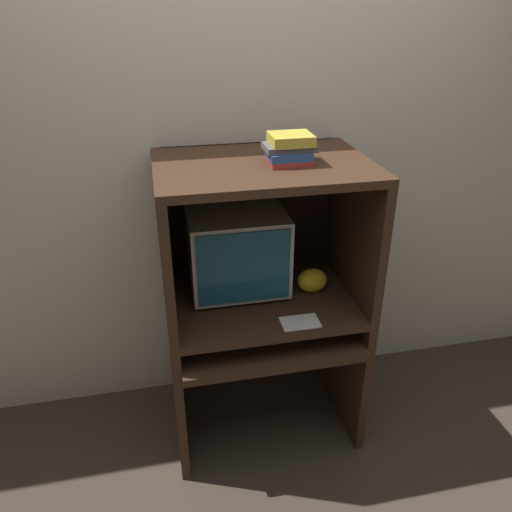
{
  "coord_description": "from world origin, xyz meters",
  "views": [
    {
      "loc": [
        -0.44,
        -1.63,
        2.02
      ],
      "look_at": [
        -0.03,
        0.32,
        0.98
      ],
      "focal_mm": 35.0,
      "sensor_mm": 36.0,
      "label": 1
    }
  ],
  "objects_px": {
    "keyboard": "(251,335)",
    "snack_bag": "(312,280)",
    "crt_monitor": "(237,250)",
    "mouse": "(305,327)",
    "book_stack": "(290,149)"
  },
  "relations": [
    {
      "from": "keyboard",
      "to": "snack_bag",
      "type": "bearing_deg",
      "value": 21.1
    },
    {
      "from": "crt_monitor",
      "to": "snack_bag",
      "type": "distance_m",
      "value": 0.39
    },
    {
      "from": "mouse",
      "to": "snack_bag",
      "type": "distance_m",
      "value": 0.22
    },
    {
      "from": "keyboard",
      "to": "mouse",
      "type": "relative_size",
      "value": 6.69
    },
    {
      "from": "mouse",
      "to": "snack_bag",
      "type": "xyz_separation_m",
      "value": [
        0.06,
        0.12,
        0.18
      ]
    },
    {
      "from": "keyboard",
      "to": "book_stack",
      "type": "bearing_deg",
      "value": 24.9
    },
    {
      "from": "mouse",
      "to": "crt_monitor",
      "type": "bearing_deg",
      "value": 140.92
    },
    {
      "from": "crt_monitor",
      "to": "keyboard",
      "type": "xyz_separation_m",
      "value": [
        0.02,
        -0.23,
        -0.33
      ]
    },
    {
      "from": "snack_bag",
      "to": "mouse",
      "type": "bearing_deg",
      "value": -117.85
    },
    {
      "from": "mouse",
      "to": "book_stack",
      "type": "distance_m",
      "value": 0.84
    },
    {
      "from": "crt_monitor",
      "to": "keyboard",
      "type": "distance_m",
      "value": 0.4
    },
    {
      "from": "crt_monitor",
      "to": "keyboard",
      "type": "height_order",
      "value": "crt_monitor"
    },
    {
      "from": "keyboard",
      "to": "book_stack",
      "type": "xyz_separation_m",
      "value": [
        0.18,
        0.08,
        0.84
      ]
    },
    {
      "from": "crt_monitor",
      "to": "book_stack",
      "type": "height_order",
      "value": "book_stack"
    },
    {
      "from": "mouse",
      "to": "keyboard",
      "type": "bearing_deg",
      "value": -179.25
    }
  ]
}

